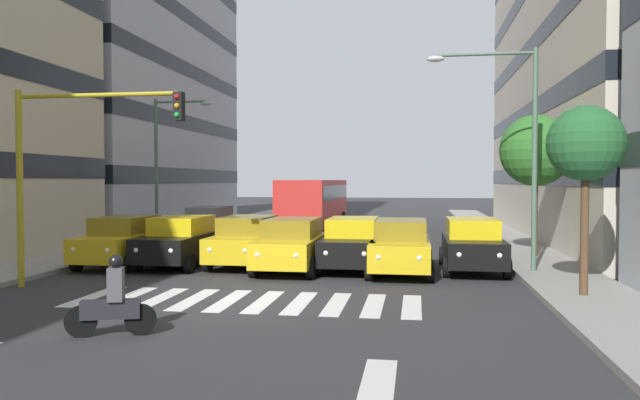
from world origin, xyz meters
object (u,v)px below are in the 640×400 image
car_5 (181,241)px  street_tree_0 (586,145)px  car_2 (353,243)px  traffic_light_gantry (67,153)px  motorcycle_with_rider (112,303)px  car_0 (472,244)px  street_tree_1 (536,151)px  bus_behind_traffic (315,200)px  car_1 (401,246)px  street_lamp_right (166,154)px  car_6 (124,240)px  car_row2_0 (209,224)px  car_3 (292,244)px  car_4 (247,240)px  street_lamp_left (515,133)px

car_5 → street_tree_0: size_ratio=0.95×
car_2 → traffic_light_gantry: bearing=32.8°
motorcycle_with_rider → street_tree_0: street_tree_0 is taller
car_0 → street_tree_1: size_ratio=0.84×
car_5 → traffic_light_gantry: 5.62m
bus_behind_traffic → motorcycle_with_rider: size_ratio=6.38×
car_0 → car_1: bearing=22.4°
car_1 → street_tree_0: street_tree_0 is taller
traffic_light_gantry → street_tree_1: size_ratio=1.04×
car_2 → street_lamp_right: street_lamp_right is taller
car_6 → motorcycle_with_rider: car_6 is taller
car_2 → street_lamp_right: size_ratio=0.67×
car_0 → car_row2_0: bearing=-32.8°
car_3 → car_4: (1.80, -0.97, 0.00)m
car_0 → car_row2_0: same height
street_tree_0 → traffic_light_gantry: bearing=1.6°
car_1 → traffic_light_gantry: traffic_light_gantry is taller
car_2 → street_tree_1: 8.05m
car_4 → car_6: size_ratio=1.00×
car_0 → car_4: same height
car_2 → street_tree_0: size_ratio=0.95×
car_1 → bus_behind_traffic: 16.24m
car_0 → car_5: size_ratio=1.00×
car_5 → street_lamp_left: bearing=179.0°
car_0 → traffic_light_gantry: bearing=23.9°
car_0 → car_1: (2.31, 0.95, 0.00)m
car_0 → street_tree_0: size_ratio=0.95×
car_1 → car_6: size_ratio=1.00×
car_4 → car_row2_0: bearing=-61.7°
car_1 → motorcycle_with_rider: car_1 is taller
street_lamp_right → street_tree_1: street_lamp_right is taller
car_3 → street_lamp_left: bearing=-177.2°
car_2 → motorcycle_with_rider: bearing=68.9°
car_1 → motorcycle_with_rider: (5.25, 8.69, -0.24)m
street_tree_0 → street_tree_1: 7.91m
street_lamp_right → street_tree_1: 16.14m
car_6 → traffic_light_gantry: 5.30m
street_tree_1 → car_row2_0: bearing=-16.6°
car_2 → motorcycle_with_rider: car_2 is taller
car_4 → traffic_light_gantry: 6.86m
car_5 → car_1: bearing=175.7°
street_lamp_right → street_tree_1: (-15.87, 2.97, -0.13)m
street_tree_1 → car_6: bearing=14.9°
bus_behind_traffic → street_tree_1: street_tree_1 is taller
car_6 → traffic_light_gantry: bearing=97.7°
street_lamp_right → car_4: bearing=132.2°
car_row2_0 → street_lamp_left: size_ratio=0.64×
motorcycle_with_rider → street_lamp_left: size_ratio=0.24×
car_row2_0 → street_tree_0: size_ratio=0.95×
car_5 → bus_behind_traffic: 14.93m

